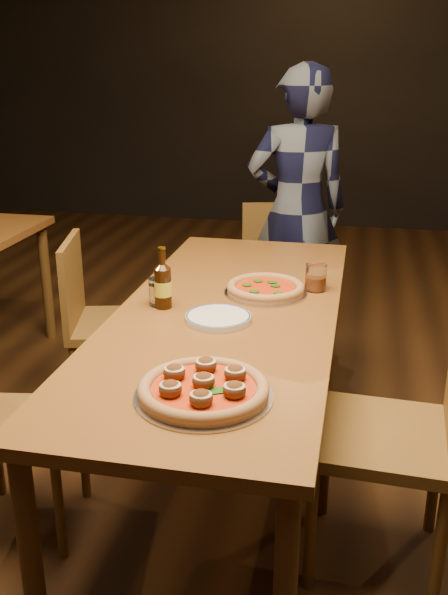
% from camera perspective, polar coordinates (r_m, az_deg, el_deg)
% --- Properties ---
extents(ground, '(9.00, 9.00, 0.00)m').
position_cam_1_polar(ground, '(2.79, 0.22, -15.66)').
color(ground, black).
extents(table_main, '(0.80, 2.00, 0.75)m').
position_cam_1_polar(table_main, '(2.46, 0.24, -2.71)').
color(table_main, brown).
rests_on(table_main, ground).
extents(chair_main_nw, '(0.45, 0.45, 0.85)m').
position_cam_1_polar(chair_main_nw, '(2.46, -17.21, -10.27)').
color(chair_main_nw, brown).
rests_on(chair_main_nw, ground).
extents(chair_main_sw, '(0.51, 0.51, 0.89)m').
position_cam_1_polar(chair_main_sw, '(3.16, -9.23, -2.20)').
color(chair_main_sw, brown).
rests_on(chair_main_sw, ground).
extents(chair_main_e, '(0.48, 0.48, 0.97)m').
position_cam_1_polar(chair_main_e, '(2.23, 13.50, -11.34)').
color(chair_main_e, brown).
rests_on(chair_main_e, ground).
extents(chair_end, '(0.51, 0.51, 0.89)m').
position_cam_1_polar(chair_end, '(3.73, 4.99, 1.42)').
color(chair_end, brown).
rests_on(chair_end, ground).
extents(pizza_meatball, '(0.38, 0.38, 0.07)m').
position_cam_1_polar(pizza_meatball, '(1.83, -1.76, -7.82)').
color(pizza_meatball, '#B7B7BF').
rests_on(pizza_meatball, table_main).
extents(pizza_margherita, '(0.33, 0.33, 0.04)m').
position_cam_1_polar(pizza_margherita, '(2.61, 3.60, 0.79)').
color(pizza_margherita, '#B7B7BF').
rests_on(pizza_margherita, table_main).
extents(plate_stack, '(0.23, 0.23, 0.02)m').
position_cam_1_polar(plate_stack, '(2.34, -0.50, -1.79)').
color(plate_stack, white).
rests_on(plate_stack, table_main).
extents(beer_bottle, '(0.06, 0.06, 0.23)m').
position_cam_1_polar(beer_bottle, '(2.45, -5.27, 0.93)').
color(beer_bottle, black).
rests_on(beer_bottle, table_main).
extents(water_glass, '(0.08, 0.08, 0.10)m').
position_cam_1_polar(water_glass, '(2.49, -5.55, 0.52)').
color(water_glass, white).
rests_on(water_glass, table_main).
extents(amber_glass, '(0.08, 0.08, 0.11)m').
position_cam_1_polar(amber_glass, '(2.66, 7.90, 1.72)').
color(amber_glass, '#9B4211').
rests_on(amber_glass, table_main).
extents(diner, '(0.68, 0.55, 1.61)m').
position_cam_1_polar(diner, '(3.82, 6.34, 7.43)').
color(diner, black).
rests_on(diner, ground).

